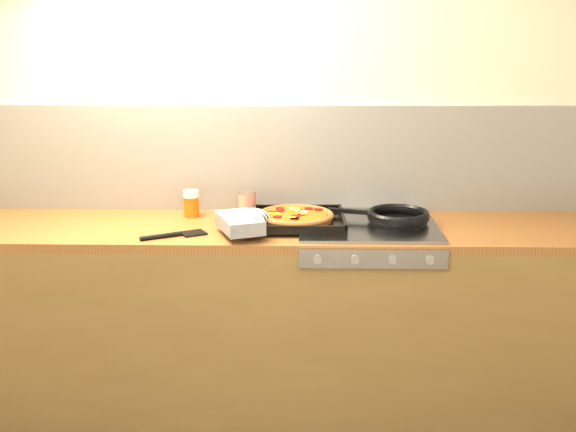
{
  "coord_description": "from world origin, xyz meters",
  "views": [
    {
      "loc": [
        0.16,
        -1.97,
        1.76
      ],
      "look_at": [
        0.1,
        1.08,
        0.95
      ],
      "focal_mm": 45.0,
      "sensor_mm": 36.0,
      "label": 1
    }
  ],
  "objects_px": {
    "tomato_can": "(247,203)",
    "frying_pan": "(397,217)",
    "juice_glass": "(191,203)",
    "pizza_on_tray": "(280,218)"
  },
  "relations": [
    {
      "from": "pizza_on_tray",
      "to": "juice_glass",
      "type": "xyz_separation_m",
      "value": [
        -0.42,
        0.19,
        0.02
      ]
    },
    {
      "from": "frying_pan",
      "to": "pizza_on_tray",
      "type": "bearing_deg",
      "value": -174.25
    },
    {
      "from": "pizza_on_tray",
      "to": "frying_pan",
      "type": "xyz_separation_m",
      "value": [
        0.51,
        0.05,
        -0.01
      ]
    },
    {
      "from": "frying_pan",
      "to": "juice_glass",
      "type": "distance_m",
      "value": 0.94
    },
    {
      "from": "pizza_on_tray",
      "to": "juice_glass",
      "type": "distance_m",
      "value": 0.46
    },
    {
      "from": "tomato_can",
      "to": "pizza_on_tray",
      "type": "bearing_deg",
      "value": -52.66
    },
    {
      "from": "tomato_can",
      "to": "frying_pan",
      "type": "bearing_deg",
      "value": -13.21
    },
    {
      "from": "frying_pan",
      "to": "juice_glass",
      "type": "height_order",
      "value": "juice_glass"
    },
    {
      "from": "tomato_can",
      "to": "juice_glass",
      "type": "distance_m",
      "value": 0.26
    },
    {
      "from": "pizza_on_tray",
      "to": "tomato_can",
      "type": "distance_m",
      "value": 0.26
    }
  ]
}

